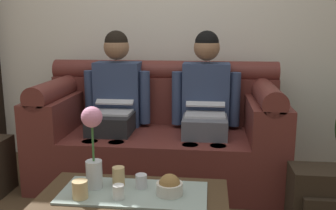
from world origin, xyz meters
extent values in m
cube|color=silver|center=(0.00, 1.70, 1.45)|extent=(6.00, 0.12, 2.90)
cube|color=maroon|center=(0.00, 1.10, 0.21)|extent=(1.95, 0.88, 0.42)
cube|color=maroon|center=(0.00, 1.43, 0.62)|extent=(1.95, 0.22, 0.40)
cylinder|color=maroon|center=(0.00, 1.43, 0.87)|extent=(1.95, 0.18, 0.18)
cube|color=maroon|center=(-0.84, 1.10, 0.56)|extent=(0.28, 0.88, 0.28)
cylinder|color=maroon|center=(-0.84, 1.10, 0.74)|extent=(0.18, 0.88, 0.18)
cube|color=maroon|center=(0.84, 1.10, 0.56)|extent=(0.28, 0.88, 0.28)
cylinder|color=maroon|center=(0.84, 1.10, 0.74)|extent=(0.18, 0.88, 0.18)
cube|color=#232326|center=(-0.37, 1.04, 0.49)|extent=(0.34, 0.40, 0.15)
cylinder|color=#232326|center=(-0.47, 0.78, 0.21)|extent=(0.12, 0.12, 0.42)
cylinder|color=#232326|center=(-0.27, 0.78, 0.21)|extent=(0.12, 0.12, 0.42)
cube|color=navy|center=(-0.37, 1.28, 0.69)|extent=(0.38, 0.22, 0.54)
cylinder|color=navy|center=(-0.61, 1.24, 0.67)|extent=(0.09, 0.09, 0.44)
cylinder|color=navy|center=(-0.14, 1.24, 0.67)|extent=(0.09, 0.09, 0.44)
sphere|color=#936B4C|center=(-0.37, 1.26, 1.08)|extent=(0.21, 0.21, 0.21)
sphere|color=black|center=(-0.37, 1.26, 1.12)|extent=(0.19, 0.19, 0.19)
cube|color=silver|center=(-0.37, 1.06, 0.58)|extent=(0.31, 0.22, 0.02)
cube|color=silver|center=(-0.37, 1.22, 0.68)|extent=(0.31, 0.19, 0.11)
cube|color=black|center=(-0.37, 1.21, 0.68)|extent=(0.27, 0.17, 0.09)
cube|color=#595B66|center=(0.37, 1.04, 0.49)|extent=(0.34, 0.40, 0.15)
cylinder|color=#595B66|center=(0.27, 0.78, 0.21)|extent=(0.12, 0.12, 0.42)
cylinder|color=#595B66|center=(0.47, 0.78, 0.21)|extent=(0.12, 0.12, 0.42)
cube|color=navy|center=(0.37, 1.28, 0.69)|extent=(0.38, 0.22, 0.54)
cylinder|color=navy|center=(0.14, 1.24, 0.67)|extent=(0.09, 0.09, 0.44)
cylinder|color=navy|center=(0.61, 1.24, 0.67)|extent=(0.09, 0.09, 0.44)
sphere|color=#936B4C|center=(0.37, 1.26, 1.08)|extent=(0.21, 0.21, 0.21)
sphere|color=black|center=(0.37, 1.26, 1.12)|extent=(0.19, 0.19, 0.19)
cube|color=silver|center=(0.37, 1.06, 0.58)|extent=(0.31, 0.22, 0.02)
cube|color=silver|center=(0.37, 1.22, 0.68)|extent=(0.31, 0.19, 0.11)
cube|color=black|center=(0.37, 1.21, 0.67)|extent=(0.27, 0.17, 0.09)
cube|color=#47331E|center=(0.00, 0.09, 0.33)|extent=(1.03, 0.51, 0.04)
cube|color=#9EB2A8|center=(0.00, 0.09, 0.35)|extent=(0.80, 0.36, 0.01)
cylinder|color=#47331E|center=(-0.47, 0.30, 0.16)|extent=(0.06, 0.06, 0.31)
cylinder|color=silver|center=(-0.23, 0.12, 0.44)|extent=(0.09, 0.09, 0.16)
cylinder|color=#3D7538|center=(-0.23, 0.12, 0.62)|extent=(0.01, 0.01, 0.21)
sphere|color=pink|center=(-0.23, 0.12, 0.77)|extent=(0.12, 0.12, 0.12)
cylinder|color=silver|center=(0.20, 0.08, 0.39)|extent=(0.14, 0.14, 0.06)
sphere|color=olive|center=(0.20, 0.08, 0.42)|extent=(0.12, 0.12, 0.12)
cylinder|color=#DBB77A|center=(-0.10, 0.16, 0.42)|extent=(0.07, 0.07, 0.11)
cylinder|color=white|center=(-0.06, 0.00, 0.40)|extent=(0.06, 0.06, 0.08)
cylinder|color=silver|center=(0.03, 0.15, 0.40)|extent=(0.06, 0.06, 0.08)
cylinder|color=#DBB77A|center=(-0.27, -0.02, 0.41)|extent=(0.08, 0.08, 0.10)
cube|color=#2D2319|center=(1.11, 0.54, 0.19)|extent=(0.35, 0.26, 0.37)
camera|label=1|loc=(0.40, -1.79, 1.25)|focal=39.97mm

